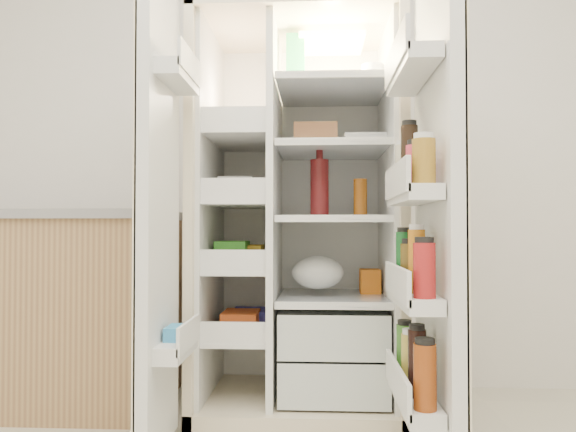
{
  "coord_description": "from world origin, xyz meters",
  "views": [
    {
      "loc": [
        0.08,
        -0.94,
        0.84
      ],
      "look_at": [
        -0.03,
        1.25,
        0.89
      ],
      "focal_mm": 34.0,
      "sensor_mm": 36.0,
      "label": 1
    }
  ],
  "objects": [
    {
      "name": "wall_back",
      "position": [
        0.0,
        2.0,
        1.35
      ],
      "size": [
        4.0,
        0.02,
        2.7
      ],
      "primitive_type": "cube",
      "color": "silver",
      "rests_on": "floor"
    },
    {
      "name": "refrigerator",
      "position": [
        0.01,
        1.65,
        0.74
      ],
      "size": [
        0.93,
        0.7,
        1.8
      ],
      "color": "beige",
      "rests_on": "floor"
    },
    {
      "name": "freezer_door",
      "position": [
        -0.5,
        1.05,
        0.89
      ],
      "size": [
        0.15,
        0.4,
        1.72
      ],
      "color": "silver",
      "rests_on": "floor"
    },
    {
      "name": "fridge_door",
      "position": [
        0.48,
        0.96,
        0.87
      ],
      "size": [
        0.17,
        0.58,
        1.72
      ],
      "color": "silver",
      "rests_on": "floor"
    },
    {
      "name": "kitchen_counter",
      "position": [
        -1.26,
        1.63,
        0.46
      ],
      "size": [
        1.27,
        0.68,
        0.92
      ],
      "color": "#A78453",
      "rests_on": "floor"
    }
  ]
}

